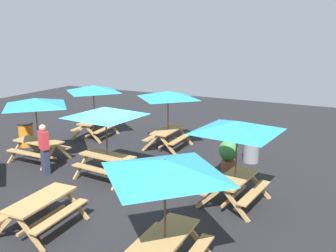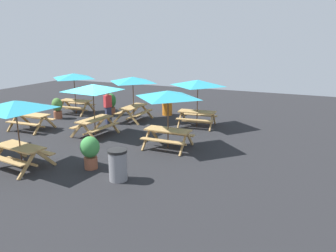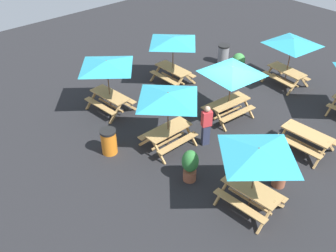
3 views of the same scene
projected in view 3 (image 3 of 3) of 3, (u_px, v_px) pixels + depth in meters
The scene contains 14 objects.
ground_plane at pixel (230, 114), 15.72m from camera, with size 31.21×31.21×0.00m, color #232326.
picnic_table_0 at pixel (292, 45), 16.68m from camera, with size 2.81×2.81×2.34m.
picnic_table_1 at pixel (173, 43), 16.83m from camera, with size 2.02×2.02×2.34m.
picnic_table_2 at pixel (168, 100), 12.86m from camera, with size 2.00×2.00×2.34m.
picnic_table_3 at pixel (107, 68), 14.88m from camera, with size 2.19×2.19×2.34m.
picnic_table_5 at pixel (232, 74), 14.43m from camera, with size 2.82×2.82×2.34m.
picnic_table_6 at pixel (258, 157), 10.42m from camera, with size 2.15×2.15×2.34m.
picnic_table_7 at pixel (307, 137), 13.51m from camera, with size 1.86×1.61×0.81m.
trash_bin_orange at pixel (109, 141), 13.41m from camera, with size 0.59×0.59×0.98m.
trash_bin_gray at pixel (223, 54), 19.43m from camera, with size 0.59×0.59×0.98m.
potted_plant_0 at pixel (190, 164), 12.15m from camera, with size 0.56×0.56×1.21m.
potted_plant_1 at pixel (238, 62), 18.31m from camera, with size 0.64×0.64×1.11m.
potted_plant_2 at pixel (281, 171), 11.96m from camera, with size 0.56×0.56×1.13m.
person_standing at pixel (206, 125), 13.59m from camera, with size 0.34×0.42×1.67m.
Camera 3 is at (8.11, -10.58, 8.74)m, focal length 40.00 mm.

